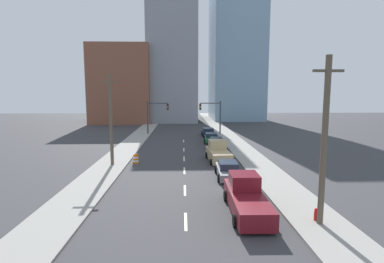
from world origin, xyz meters
name	(u,v)px	position (x,y,z in m)	size (l,w,h in m)	color
sidewalk_left	(144,131)	(-7.36, 48.70, 0.07)	(3.31, 97.39, 0.13)	gray
sidewalk_right	(222,131)	(7.36, 48.70, 0.07)	(3.31, 97.39, 0.13)	gray
lane_stripe_at_9m	(186,221)	(0.00, 8.66, 0.00)	(0.16, 2.40, 0.01)	beige
lane_stripe_at_14m	(185,190)	(0.00, 14.10, 0.00)	(0.16, 2.40, 0.01)	beige
lane_stripe_at_20m	(184,171)	(0.00, 19.77, 0.00)	(0.16, 2.40, 0.01)	beige
lane_stripe_at_25m	(184,159)	(0.00, 24.80, 0.00)	(0.16, 2.40, 0.01)	beige
lane_stripe_at_30m	(184,150)	(0.00, 30.13, 0.00)	(0.16, 2.40, 0.01)	beige
lane_stripe_at_37m	(184,141)	(0.00, 37.07, 0.00)	(0.16, 2.40, 0.01)	beige
building_brick_left	(124,85)	(-14.64, 68.14, 9.14)	(14.00, 16.00, 18.29)	brown
building_office_center	(173,62)	(-2.50, 72.14, 15.23)	(12.00, 20.00, 30.47)	gray
building_glass_right	(235,53)	(14.39, 76.14, 18.09)	(13.00, 20.00, 36.19)	#7A9EB7
traffic_signal_left	(154,113)	(-5.10, 44.39, 3.74)	(3.78, 0.35, 5.82)	#38383D
traffic_signal_right	(214,113)	(5.35, 44.39, 3.74)	(3.78, 0.35, 5.82)	#38383D
utility_pole_right_near	(324,141)	(7.28, 7.89, 4.67)	(1.60, 0.32, 9.10)	brown
utility_pole_left_mid	(111,119)	(-7.12, 21.84, 4.63)	(1.60, 0.32, 9.01)	brown
traffic_barrel	(136,159)	(-4.94, 22.70, 0.47)	(0.56, 0.56, 0.95)	orange
fire_hydrant	(316,215)	(7.27, 8.30, 0.41)	(0.26, 0.26, 0.84)	red
pickup_truck_maroon	(246,197)	(3.70, 10.02, 0.87)	(2.33, 6.40, 2.15)	maroon
sedan_gray	(228,170)	(3.72, 17.45, 0.63)	(2.15, 4.73, 1.36)	slate
pickup_truck_tan	(218,153)	(3.62, 23.69, 0.86)	(2.52, 5.48, 2.15)	tan
sedan_teal	(216,144)	(4.15, 30.14, 0.70)	(2.04, 4.45, 1.53)	#196B75
sedan_green	(211,138)	(4.03, 35.72, 0.64)	(2.28, 4.80, 1.36)	#1E6033
sedan_navy	(208,132)	(4.15, 42.02, 0.62)	(2.22, 4.30, 1.36)	#141E47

